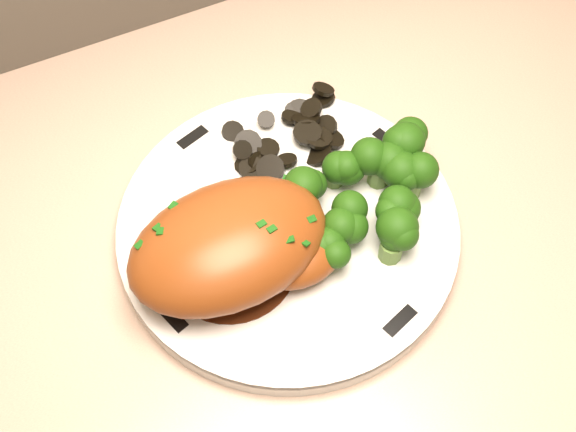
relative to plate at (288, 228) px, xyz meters
name	(u,v)px	position (x,y,z in m)	size (l,w,h in m)	color
plate	(288,228)	(0.00, 0.00, 0.00)	(0.29, 0.29, 0.02)	silver
rim_accent_0	(388,141)	(0.12, 0.04, 0.01)	(0.03, 0.01, 0.00)	black
rim_accent_1	(193,137)	(-0.04, 0.12, 0.01)	(0.03, 0.01, 0.00)	black
rim_accent_2	(172,316)	(-0.12, -0.04, 0.01)	(0.03, 0.01, 0.00)	black
rim_accent_3	(400,321)	(0.04, -0.12, 0.01)	(0.03, 0.01, 0.00)	black
gravy_pool	(231,264)	(-0.06, -0.02, 0.01)	(0.11, 0.11, 0.00)	#3A180A
chicken_breast	(237,246)	(-0.05, -0.02, 0.04)	(0.17, 0.11, 0.06)	brown
mushroom_pile	(291,135)	(0.04, 0.08, 0.01)	(0.10, 0.07, 0.03)	black
broccoli_florets	(359,196)	(0.06, -0.02, 0.04)	(0.15, 0.12, 0.04)	#537531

